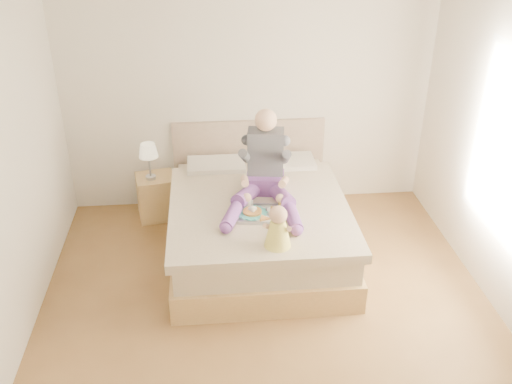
{
  "coord_description": "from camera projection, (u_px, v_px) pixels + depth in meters",
  "views": [
    {
      "loc": [
        -0.46,
        -3.8,
        3.31
      ],
      "look_at": [
        -0.03,
        0.84,
        0.78
      ],
      "focal_mm": 40.0,
      "sensor_mm": 36.0,
      "label": 1
    }
  ],
  "objects": [
    {
      "name": "nightstand",
      "position": [
        157.0,
        196.0,
        6.31
      ],
      "size": [
        0.47,
        0.43,
        0.5
      ],
      "rotation": [
        0.0,
        0.0,
        0.18
      ],
      "color": "#A9854E",
      "rests_on": "ground"
    },
    {
      "name": "room",
      "position": [
        282.0,
        158.0,
        4.23
      ],
      "size": [
        4.02,
        4.22,
        2.71
      ],
      "color": "brown",
      "rests_on": "ground"
    },
    {
      "name": "adult",
      "position": [
        265.0,
        173.0,
        5.45
      ],
      "size": [
        0.73,
        1.09,
        0.87
      ],
      "rotation": [
        0.0,
        0.0,
        -0.15
      ],
      "color": "#5D317B",
      "rests_on": "bed"
    },
    {
      "name": "tray",
      "position": [
        262.0,
        212.0,
        5.24
      ],
      "size": [
        0.49,
        0.41,
        0.13
      ],
      "rotation": [
        0.0,
        0.0,
        -0.15
      ],
      "color": "#B3B5BA",
      "rests_on": "bed"
    },
    {
      "name": "bed",
      "position": [
        257.0,
        220.0,
        5.74
      ],
      "size": [
        1.7,
        2.18,
        1.0
      ],
      "color": "#A9854E",
      "rests_on": "ground"
    },
    {
      "name": "baby",
      "position": [
        278.0,
        229.0,
        4.75
      ],
      "size": [
        0.27,
        0.34,
        0.38
      ],
      "rotation": [
        0.0,
        0.0,
        -0.33
      ],
      "color": "#F4E84D",
      "rests_on": "bed"
    },
    {
      "name": "lamp",
      "position": [
        148.0,
        152.0,
        6.0
      ],
      "size": [
        0.2,
        0.2,
        0.41
      ],
      "color": "#B3B5BA",
      "rests_on": "nightstand"
    }
  ]
}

